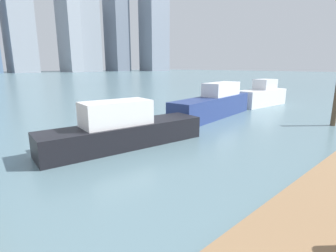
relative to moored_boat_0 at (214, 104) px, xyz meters
The scene contains 10 objects.
ground_plane 11.03m from the moored_boat_0, 153.53° to the left, with size 300.00×300.00×0.00m, color slate.
floating_dock 11.00m from the moored_boat_0, 129.80° to the right, with size 12.65×2.00×0.18m, color #93704C.
dock_piling_3 6.49m from the moored_boat_0, 65.47° to the right, with size 0.25×0.25×2.49m, color brown.
moored_boat_0 is the anchor object (origin of this frame).
moored_boat_1 7.70m from the moored_boat_0, behind, with size 6.77×2.33×1.84m.
moored_boat_5 6.76m from the moored_boat_0, ahead, with size 5.05×1.85×2.08m.
skyline_tower_3 127.14m from the moored_boat_0, 79.94° to the left, with size 10.54×13.47×45.27m, color #8C939E.
skyline_tower_5 135.37m from the moored_boat_0, 66.75° to the left, with size 11.69×12.92×40.07m, color #8C939E.
skyline_tower_6 141.27m from the moored_boat_0, 59.69° to the left, with size 9.10×12.40×41.18m, color slate.
skyline_tower_7 148.90m from the moored_boat_0, 51.09° to the left, with size 13.62×11.92×73.71m, color gray.
Camera 1 is at (-3.30, 5.33, 3.16)m, focal length 27.84 mm.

